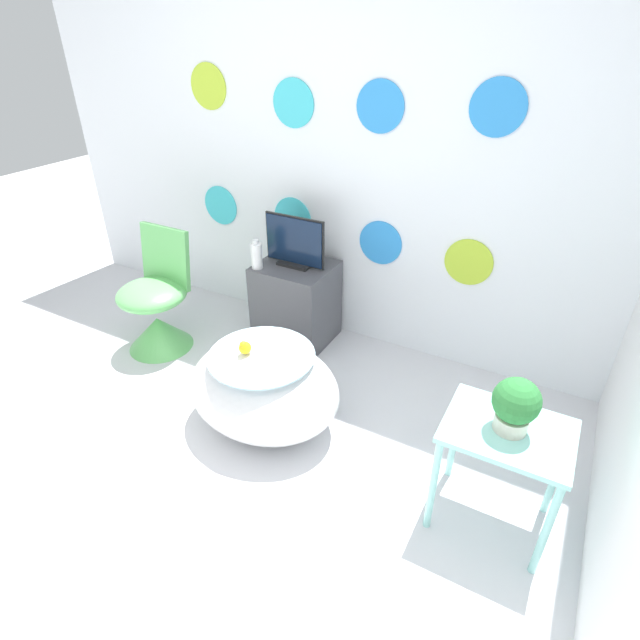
# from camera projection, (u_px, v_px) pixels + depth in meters

# --- Properties ---
(ground_plane) EXTENTS (12.00, 12.00, 0.00)m
(ground_plane) POSITION_uv_depth(u_px,v_px,m) (128.00, 530.00, 2.19)
(ground_plane) COLOR silver
(wall_back_dotted) EXTENTS (4.53, 0.05, 2.60)m
(wall_back_dotted) POSITION_uv_depth(u_px,v_px,m) (336.00, 141.00, 2.99)
(wall_back_dotted) COLOR white
(wall_back_dotted) RESTS_ON ground_plane
(bathtub) EXTENTS (0.84, 0.67, 0.47)m
(bathtub) POSITION_uv_depth(u_px,v_px,m) (264.00, 388.00, 2.66)
(bathtub) COLOR white
(bathtub) RESTS_ON ground_plane
(rubber_duck) EXTENTS (0.06, 0.07, 0.08)m
(rubber_duck) POSITION_uv_depth(u_px,v_px,m) (245.00, 347.00, 2.51)
(rubber_duck) COLOR yellow
(rubber_duck) RESTS_ON bathtub
(chair) EXTENTS (0.45, 0.45, 0.80)m
(chair) POSITION_uv_depth(u_px,v_px,m) (157.00, 312.00, 3.30)
(chair) COLOR #66C166
(chair) RESTS_ON ground_plane
(tv_cabinet) EXTENTS (0.48, 0.43, 0.56)m
(tv_cabinet) POSITION_uv_depth(u_px,v_px,m) (296.00, 302.00, 3.38)
(tv_cabinet) COLOR #4C4C51
(tv_cabinet) RESTS_ON ground_plane
(tv) EXTENTS (0.42, 0.12, 0.33)m
(tv) POSITION_uv_depth(u_px,v_px,m) (295.00, 244.00, 3.16)
(tv) COLOR black
(tv) RESTS_ON tv_cabinet
(vase) EXTENTS (0.07, 0.07, 0.19)m
(vase) POSITION_uv_depth(u_px,v_px,m) (257.00, 255.00, 3.16)
(vase) COLOR white
(vase) RESTS_ON tv_cabinet
(side_table) EXTENTS (0.50, 0.39, 0.54)m
(side_table) POSITION_uv_depth(u_px,v_px,m) (504.00, 447.00, 2.02)
(side_table) COLOR #99E0D8
(side_table) RESTS_ON ground_plane
(potted_plant_left) EXTENTS (0.18, 0.18, 0.24)m
(potted_plant_left) POSITION_uv_depth(u_px,v_px,m) (516.00, 404.00, 1.91)
(potted_plant_left) COLOR beige
(potted_plant_left) RESTS_ON side_table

